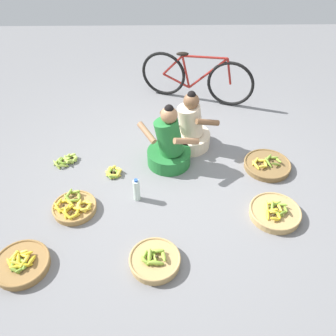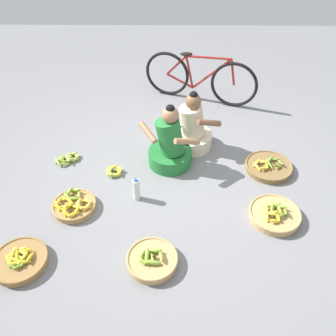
{
  "view_description": "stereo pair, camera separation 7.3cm",
  "coord_description": "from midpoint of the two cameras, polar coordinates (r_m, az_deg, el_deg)",
  "views": [
    {
      "loc": [
        -0.05,
        -2.99,
        2.8
      ],
      "look_at": [
        0.0,
        -0.2,
        0.35
      ],
      "focal_mm": 37.95,
      "sensor_mm": 36.0,
      "label": 1
    },
    {
      "loc": [
        0.03,
        -2.99,
        2.8
      ],
      "look_at": [
        0.0,
        -0.2,
        0.35
      ],
      "focal_mm": 37.95,
      "sensor_mm": 36.0,
      "label": 2
    }
  ],
  "objects": [
    {
      "name": "ground_plane",
      "position": [
        4.1,
        0.54,
        -1.84
      ],
      "size": [
        10.0,
        10.0,
        0.0
      ],
      "primitive_type": "plane",
      "color": "slate"
    },
    {
      "name": "vendor_woman_front",
      "position": [
        4.16,
        0.82,
        3.57
      ],
      "size": [
        0.71,
        0.55,
        0.81
      ],
      "color": "#237233",
      "rests_on": "ground"
    },
    {
      "name": "vendor_woman_behind",
      "position": [
        4.46,
        4.29,
        6.16
      ],
      "size": [
        0.73,
        0.52,
        0.78
      ],
      "color": "beige",
      "rests_on": "ground"
    },
    {
      "name": "bicycle_leaning",
      "position": [
        5.4,
        5.48,
        14.15
      ],
      "size": [
        1.62,
        0.6,
        0.73
      ],
      "color": "black",
      "rests_on": "ground"
    },
    {
      "name": "banana_basket_front_center",
      "position": [
        3.33,
        -1.91,
        -14.54
      ],
      "size": [
        0.47,
        0.47,
        0.16
      ],
      "color": "tan",
      "rests_on": "ground"
    },
    {
      "name": "banana_basket_mid_left",
      "position": [
        3.83,
        17.29,
        -7.14
      ],
      "size": [
        0.53,
        0.53,
        0.16
      ],
      "color": "tan",
      "rests_on": "ground"
    },
    {
      "name": "banana_basket_back_center",
      "position": [
        3.57,
        -22.11,
        -13.6
      ],
      "size": [
        0.51,
        0.51,
        0.15
      ],
      "color": "olive",
      "rests_on": "ground"
    },
    {
      "name": "banana_basket_front_left",
      "position": [
        3.87,
        -14.31,
        -5.83
      ],
      "size": [
        0.46,
        0.46,
        0.14
      ],
      "color": "#A87F47",
      "rests_on": "ground"
    },
    {
      "name": "banana_basket_front_right",
      "position": [
        4.38,
        16.3,
        0.22
      ],
      "size": [
        0.55,
        0.55,
        0.14
      ],
      "color": "brown",
      "rests_on": "ground"
    },
    {
      "name": "loose_bananas_near_vendor",
      "position": [
        4.49,
        -15.26,
        1.46
      ],
      "size": [
        0.3,
        0.28,
        0.09
      ],
      "color": "#9EB747",
      "rests_on": "ground"
    },
    {
      "name": "loose_bananas_mid_right",
      "position": [
        4.2,
        -8.15,
        -0.59
      ],
      "size": [
        0.23,
        0.23,
        0.08
      ],
      "color": "yellow",
      "rests_on": "ground"
    },
    {
      "name": "water_bottle",
      "position": [
        3.8,
        -4.55,
        -3.44
      ],
      "size": [
        0.07,
        0.07,
        0.28
      ],
      "color": "silver",
      "rests_on": "ground"
    }
  ]
}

